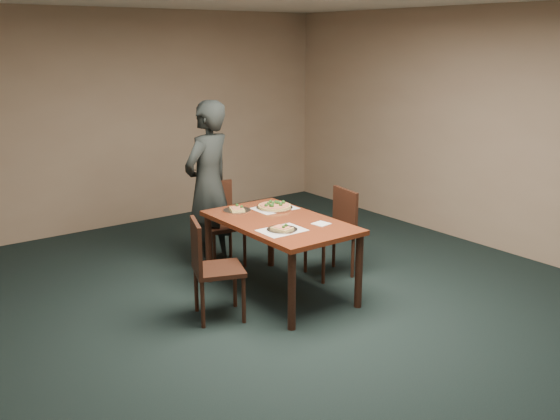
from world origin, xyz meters
TOP-DOWN VIEW (x-y plane):
  - ground at (0.00, 0.00)m, footprint 8.00×8.00m
  - room_shell at (0.00, 0.00)m, footprint 8.00×8.00m
  - dining_table at (0.13, 0.82)m, footprint 0.90×1.50m
  - chair_far at (0.11, 1.91)m, footprint 0.47×0.47m
  - chair_left at (-0.70, 0.74)m, footprint 0.54×0.54m
  - chair_right at (0.92, 0.90)m, footprint 0.48×0.48m
  - diner at (-0.00, 1.93)m, footprint 0.77×0.64m
  - placemat_main at (0.34, 1.19)m, footprint 0.42×0.32m
  - placemat_near at (-0.06, 0.54)m, footprint 0.40×0.30m
  - pizza_pan at (0.34, 1.19)m, footprint 0.37×0.37m
  - slice_plate_near at (-0.06, 0.54)m, footprint 0.28×0.28m
  - slice_plate_far at (-0.02, 1.35)m, footprint 0.28×0.28m
  - napkin at (0.36, 0.48)m, footprint 0.16×0.16m

SIDE VIEW (x-z plane):
  - ground at x=0.00m, z-range 0.00..0.00m
  - chair_far at x=0.11m, z-range 0.06..0.97m
  - chair_left at x=-0.70m, z-range 0.06..0.97m
  - chair_right at x=0.92m, z-range 0.06..0.97m
  - dining_table at x=0.13m, z-range 0.28..1.03m
  - placemat_main at x=0.34m, z-range 0.75..0.75m
  - placemat_near at x=-0.06m, z-range 0.75..0.75m
  - napkin at x=0.36m, z-range 0.75..0.76m
  - slice_plate_far at x=-0.02m, z-range 0.73..0.79m
  - slice_plate_near at x=-0.06m, z-range 0.74..0.79m
  - pizza_pan at x=0.34m, z-range 0.74..0.81m
  - diner at x=0.00m, z-range 0.00..1.81m
  - room_shell at x=0.00m, z-range -2.26..5.74m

